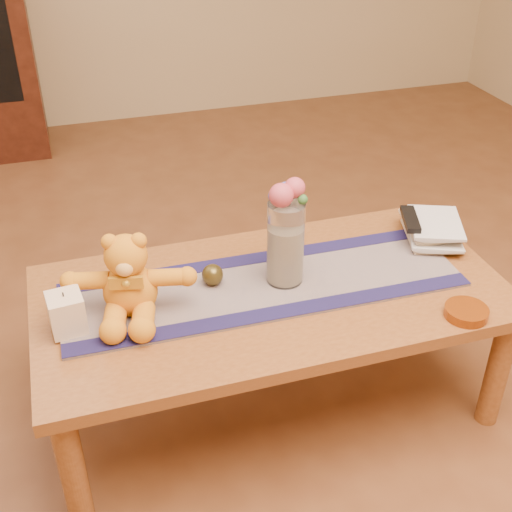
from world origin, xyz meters
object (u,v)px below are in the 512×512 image
object	(u,v)px
pillar_candle	(67,313)
amber_dish	(466,312)
teddy_bear	(128,275)
glass_vase	(285,243)
tv_remote	(410,219)
book_bottom	(407,237)
bronze_ball	(213,275)

from	to	relation	value
pillar_candle	amber_dish	bearing A→B (deg)	-13.86
teddy_bear	glass_vase	size ratio (longest dim) A/B	1.34
pillar_candle	teddy_bear	bearing A→B (deg)	12.42
teddy_bear	tv_remote	distance (m)	0.94
glass_vase	amber_dish	world-z (taller)	glass_vase
teddy_bear	book_bottom	distance (m)	0.95
book_bottom	amber_dish	distance (m)	0.43
glass_vase	tv_remote	world-z (taller)	glass_vase
glass_vase	tv_remote	distance (m)	0.49
teddy_bear	pillar_candle	xyz separation A→B (m)	(-0.18, -0.04, -0.06)
teddy_bear	pillar_candle	world-z (taller)	teddy_bear
teddy_bear	bronze_ball	distance (m)	0.27
pillar_candle	amber_dish	xyz separation A→B (m)	(1.07, -0.27, -0.05)
book_bottom	tv_remote	distance (m)	0.08
glass_vase	bronze_ball	xyz separation A→B (m)	(-0.21, 0.04, -0.10)
book_bottom	glass_vase	bearing A→B (deg)	-150.50
glass_vase	book_bottom	bearing A→B (deg)	13.09
pillar_candle	book_bottom	world-z (taller)	pillar_candle
pillar_candle	amber_dish	world-z (taller)	pillar_candle
teddy_bear	glass_vase	xyz separation A→B (m)	(0.46, 0.01, 0.01)
tv_remote	book_bottom	bearing A→B (deg)	90.00
book_bottom	amber_dish	xyz separation A→B (m)	(-0.04, -0.42, 0.00)
book_bottom	teddy_bear	bearing A→B (deg)	-156.28
teddy_bear	book_bottom	bearing A→B (deg)	20.37
teddy_bear	glass_vase	distance (m)	0.46
amber_dish	tv_remote	bearing A→B (deg)	84.64
glass_vase	bronze_ball	size ratio (longest dim) A/B	4.01
tv_remote	amber_dish	bearing A→B (deg)	-75.95
tv_remote	glass_vase	bearing A→B (deg)	-148.50
bronze_ball	book_bottom	xyz separation A→B (m)	(0.69, 0.07, -0.03)
book_bottom	bronze_ball	bearing A→B (deg)	-158.06
pillar_candle	tv_remote	xyz separation A→B (m)	(1.11, 0.15, 0.02)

